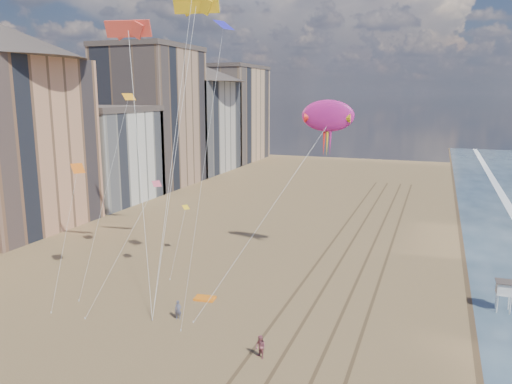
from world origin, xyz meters
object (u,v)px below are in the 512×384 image
kite_flyer_b (260,347)px  kite_flyer_a (178,310)px  grounded_kite (205,298)px  lifeguard_stand (504,288)px  show_kite (328,116)px

kite_flyer_b → kite_flyer_a: bearing=-170.3°
grounded_kite → kite_flyer_a: 4.66m
lifeguard_stand → grounded_kite: size_ratio=1.46×
lifeguard_stand → kite_flyer_b: size_ratio=1.60×
grounded_kite → kite_flyer_a: size_ratio=1.14×
lifeguard_stand → grounded_kite: lifeguard_stand is taller
show_kite → lifeguard_stand: bearing=-20.3°
kite_flyer_a → lifeguard_stand: bearing=10.3°
lifeguard_stand → kite_flyer_a: lifeguard_stand is taller
kite_flyer_a → kite_flyer_b: (8.84, -3.64, 0.04)m
lifeguard_stand → kite_flyer_a: 28.96m
show_kite → kite_flyer_b: size_ratio=14.28×
show_kite → kite_flyer_b: 26.90m
show_kite → kite_flyer_b: bearing=-89.8°
lifeguard_stand → show_kite: size_ratio=0.11×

